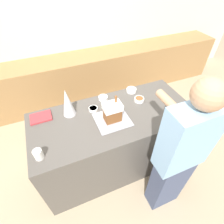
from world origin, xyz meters
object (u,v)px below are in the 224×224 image
Objects in this scene: candy_bowl_behind_tray at (103,98)px; person at (178,158)px; baking_tray at (112,120)px; candy_bowl_near_tray_right at (93,109)px; mug at (38,154)px; decorative_tree at (67,103)px; gingerbread_house at (112,112)px; candy_bowl_beside_tree at (131,90)px; candy_bowl_center_rear at (139,99)px; cookbook at (41,117)px.

person is at bearing -70.41° from candy_bowl_behind_tray.
candy_bowl_behind_tray is at bearing 85.16° from baking_tray.
mug is (-0.64, -0.42, 0.03)m from candy_bowl_near_tray_right.
candy_bowl_behind_tray is at bearing 12.84° from decorative_tree.
baking_tray is 0.27m from candy_bowl_near_tray_right.
gingerbread_house is 0.81m from mug.
candy_bowl_near_tray_right reaches higher than baking_tray.
candy_bowl_beside_tree is 1.21× the size of candy_bowl_near_tray_right.
decorative_tree is (-0.41, 0.27, 0.16)m from baking_tray.
candy_bowl_behind_tray is 0.99m from mug.
cookbook is at bearing 172.35° from candy_bowl_center_rear.
mug is (-0.81, -0.56, 0.03)m from candy_bowl_behind_tray.
decorative_tree is 1.23m from person.
decorative_tree reaches higher than candy_bowl_near_tray_right.
gingerbread_house is at bearing 25.14° from baking_tray.
cookbook is (-1.14, -0.06, -0.01)m from candy_bowl_beside_tree.
candy_bowl_beside_tree is at bearing 1.36° from candy_bowl_behind_tray.
decorative_tree reaches higher than gingerbread_house.
gingerbread_house is at bearing -94.78° from candy_bowl_behind_tray.
gingerbread_house is 0.80m from cookbook.
candy_bowl_center_rear is at bearing -90.11° from candy_bowl_beside_tree.
baking_tray is 0.52m from decorative_tree.
mug reaches higher than candy_bowl_behind_tray.
decorative_tree is at bearing 146.13° from baking_tray.
candy_bowl_behind_tray reaches higher than baking_tray.
decorative_tree is 0.85m from candy_bowl_center_rear.
gingerbread_house is 0.29m from candy_bowl_near_tray_right.
candy_bowl_center_rear is 0.82m from person.
person reaches higher than gingerbread_house.
cookbook is (-1.14, 0.15, -0.01)m from candy_bowl_center_rear.
candy_bowl_beside_tree is 0.57× the size of cookbook.
gingerbread_house is 1.28× the size of cookbook.
candy_bowl_behind_tray is at bearing 85.22° from gingerbread_house.
mug is (-1.21, -0.57, 0.03)m from candy_bowl_beside_tree.
person reaches higher than candy_bowl_beside_tree.
candy_bowl_behind_tray is at bearing 3.50° from cookbook.
candy_bowl_center_rear is 0.07× the size of person.
gingerbread_house is 2.47× the size of candy_bowl_center_rear.
cookbook is at bearing -177.24° from candy_bowl_beside_tree.
cookbook is 0.52m from mug.
gingerbread_house is 0.77m from person.
candy_bowl_near_tray_right is at bearing 121.59° from person.
gingerbread_house is 0.49m from decorative_tree.
baking_tray is 0.76m from person.
candy_bowl_near_tray_right is (-0.57, -0.15, -0.00)m from candy_bowl_beside_tree.
candy_bowl_center_rear is (0.43, 0.17, -0.10)m from gingerbread_house.
decorative_tree is 0.19× the size of person.
candy_bowl_beside_tree is at bearing 88.11° from person.
decorative_tree is 1.47× the size of cookbook.
candy_bowl_near_tray_right is 0.90× the size of candy_bowl_center_rear.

